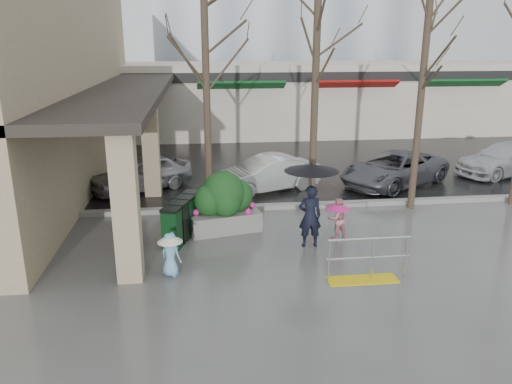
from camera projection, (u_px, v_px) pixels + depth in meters
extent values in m
plane|color=#51514F|center=(296.00, 261.00, 12.28)|extent=(120.00, 120.00, 0.00)
cube|color=black|center=(232.00, 122.00, 33.19)|extent=(120.00, 36.00, 0.01)
cube|color=gray|center=(272.00, 207.00, 16.06)|extent=(120.00, 0.30, 0.15)
cube|color=tan|center=(6.00, 76.00, 17.71)|extent=(6.00, 18.00, 8.00)
cube|color=#2D2823|center=(127.00, 86.00, 18.29)|extent=(2.80, 18.00, 0.25)
cube|color=tan|center=(126.00, 206.00, 10.86)|extent=(0.55, 0.55, 3.50)
cube|color=tan|center=(151.00, 146.00, 17.04)|extent=(0.55, 0.55, 3.50)
cube|color=beige|center=(271.00, 98.00, 29.03)|extent=(34.00, 6.00, 4.00)
cube|color=maroon|center=(122.00, 90.00, 25.13)|extent=(4.50, 1.68, 0.87)
cube|color=#0F4C1E|center=(241.00, 88.00, 25.80)|extent=(4.50, 1.68, 0.87)
cube|color=maroon|center=(353.00, 87.00, 26.48)|extent=(4.50, 1.68, 0.87)
cube|color=#0F4C1E|center=(460.00, 86.00, 27.15)|extent=(4.50, 1.68, 0.87)
cube|color=black|center=(279.00, 77.00, 25.87)|extent=(34.00, 0.35, 0.50)
cube|color=yellow|center=(362.00, 280.00, 11.28)|extent=(1.60, 0.50, 0.02)
cylinder|color=silver|center=(329.00, 262.00, 11.05)|extent=(0.05, 0.05, 1.00)
cylinder|color=silver|center=(372.00, 259.00, 11.16)|extent=(0.05, 0.05, 1.00)
cylinder|color=silver|center=(407.00, 258.00, 11.25)|extent=(0.05, 0.05, 1.00)
cylinder|color=silver|center=(369.00, 239.00, 11.00)|extent=(1.90, 0.06, 0.06)
cylinder|color=silver|center=(368.00, 258.00, 11.13)|extent=(1.90, 0.04, 0.04)
cylinder|color=#382B21|center=(207.00, 105.00, 14.49)|extent=(0.22, 0.22, 6.80)
cylinder|color=#382B21|center=(315.00, 100.00, 14.82)|extent=(0.22, 0.22, 7.00)
cylinder|color=#382B21|center=(420.00, 107.00, 15.26)|extent=(0.22, 0.22, 6.50)
imported|color=black|center=(310.00, 216.00, 12.93)|extent=(0.61, 0.40, 1.67)
cylinder|color=black|center=(311.00, 184.00, 12.68)|extent=(0.02, 0.02, 1.06)
cone|color=black|center=(312.00, 168.00, 12.55)|extent=(1.40, 1.40, 0.18)
sphere|color=black|center=(312.00, 163.00, 12.52)|extent=(0.05, 0.05, 0.05)
imported|color=pink|center=(337.00, 218.00, 13.51)|extent=(0.66, 0.58, 1.15)
cylinder|color=black|center=(337.00, 211.00, 13.45)|extent=(0.02, 0.02, 0.50)
cone|color=#E9248A|center=(338.00, 206.00, 13.41)|extent=(0.67, 0.67, 0.18)
sphere|color=black|center=(338.00, 202.00, 13.37)|extent=(0.05, 0.05, 0.05)
imported|color=#76ADD2|center=(171.00, 254.00, 11.37)|extent=(0.61, 0.56, 1.04)
cylinder|color=black|center=(170.00, 244.00, 11.30)|extent=(0.02, 0.02, 0.49)
cone|color=white|center=(170.00, 238.00, 11.26)|extent=(0.58, 0.58, 0.18)
sphere|color=black|center=(170.00, 234.00, 11.22)|extent=(0.05, 0.05, 0.05)
cube|color=gray|center=(224.00, 221.00, 14.19)|extent=(2.16, 1.42, 0.55)
ellipsoid|color=#143C13|center=(223.00, 193.00, 13.96)|extent=(1.21, 1.09, 1.28)
sphere|color=#143C13|center=(210.00, 200.00, 13.85)|extent=(0.87, 0.87, 0.87)
sphere|color=#143C13|center=(237.00, 196.00, 14.19)|extent=(0.92, 0.92, 0.92)
cube|color=#0D3C19|center=(172.00, 230.00, 12.85)|extent=(0.54, 0.54, 1.02)
cube|color=black|center=(171.00, 210.00, 12.69)|extent=(0.57, 0.57, 0.07)
cube|color=black|center=(179.00, 223.00, 13.33)|extent=(0.54, 0.54, 1.02)
cube|color=black|center=(178.00, 204.00, 13.17)|extent=(0.57, 0.57, 0.07)
cube|color=#0C361E|center=(186.00, 217.00, 13.81)|extent=(0.54, 0.54, 1.02)
cube|color=black|center=(185.00, 198.00, 13.65)|extent=(0.57, 0.57, 0.07)
cube|color=black|center=(192.00, 211.00, 14.29)|extent=(0.54, 0.54, 1.02)
cube|color=black|center=(192.00, 193.00, 14.12)|extent=(0.57, 0.57, 0.07)
imported|color=#9E9FA3|center=(141.00, 173.00, 17.95)|extent=(3.93, 3.21, 1.26)
imported|color=silver|center=(267.00, 174.00, 17.85)|extent=(4.05, 2.66, 1.26)
imported|color=#57585E|center=(394.00, 169.00, 18.58)|extent=(4.96, 4.16, 1.26)
imported|color=silver|center=(505.00, 159.00, 20.10)|extent=(4.67, 2.96, 1.26)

